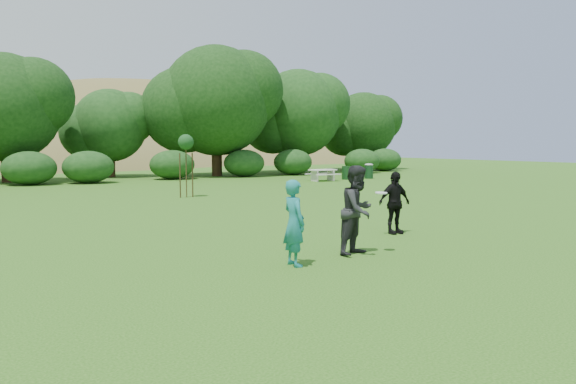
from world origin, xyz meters
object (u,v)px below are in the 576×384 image
player_grey (358,210)px  trash_can_lidded (369,171)px  picnic_table (323,173)px  player_teal (294,223)px  player_black (394,203)px  sapling (186,144)px  trash_can_near (346,173)px

player_grey → trash_can_lidded: 26.82m
trash_can_lidded → picnic_table: bearing=-176.2°
player_teal → trash_can_lidded: bearing=-38.9°
player_teal → player_grey: bearing=-78.1°
player_teal → player_black: 4.85m
player_black → sapling: sapling is taller
sapling → picnic_table: bearing=24.8°
player_black → trash_can_near: bearing=59.2°
player_black → trash_can_near: (13.30, 18.42, -0.39)m
trash_can_near → sapling: (-13.96, -5.77, 1.97)m
player_black → picnic_table: bearing=63.5°
trash_can_near → trash_can_lidded: size_ratio=0.86×
player_teal → player_grey: size_ratio=0.88×
player_black → sapling: bearing=98.0°
player_grey → player_teal: bearing=167.6°
player_grey → sapling: bearing=63.2°
player_grey → trash_can_lidded: (17.90, 19.97, -0.44)m
player_grey → picnic_table: size_ratio=1.09×
player_teal → player_black: bearing=-62.3°
player_teal → player_grey: (1.83, 0.21, 0.12)m
sapling → player_black: bearing=-87.0°
player_black → trash_can_lidded: player_black is taller
player_black → picnic_table: 21.19m
sapling → trash_can_lidded: bearing=19.7°
player_black → player_grey: bearing=-143.6°
trash_can_lidded → player_black: bearing=-129.7°
player_black → trash_can_near: 22.72m
player_teal → trash_can_lidded: 28.22m
sapling → trash_can_lidded: (15.90, 5.70, -1.88)m
player_teal → trash_can_near: (17.79, 20.25, -0.42)m
player_grey → picnic_table: 24.01m
player_teal → sapling: 15.05m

